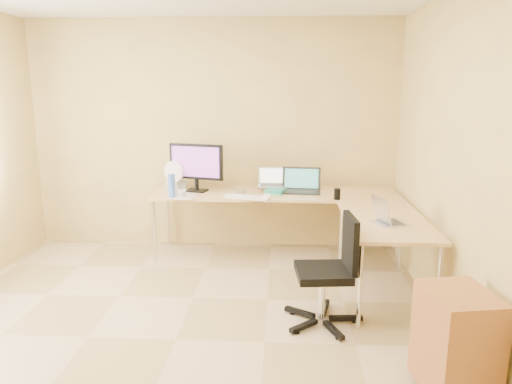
# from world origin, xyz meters

# --- Properties ---
(floor) EXTENTS (4.50, 4.50, 0.00)m
(floor) POSITION_xyz_m (0.00, 0.00, 0.00)
(floor) COLOR tan
(floor) RESTS_ON ground
(wall_back) EXTENTS (4.50, 0.00, 4.50)m
(wall_back) POSITION_xyz_m (0.00, 2.25, 1.30)
(wall_back) COLOR #D5B864
(wall_back) RESTS_ON ground
(wall_right) EXTENTS (0.00, 4.50, 4.50)m
(wall_right) POSITION_xyz_m (2.10, 0.00, 1.30)
(wall_right) COLOR #D5B864
(wall_right) RESTS_ON ground
(desk_main) EXTENTS (2.65, 0.70, 0.73)m
(desk_main) POSITION_xyz_m (0.72, 1.85, 0.36)
(desk_main) COLOR tan
(desk_main) RESTS_ON ground
(desk_return) EXTENTS (0.70, 1.30, 0.73)m
(desk_return) POSITION_xyz_m (1.70, 0.85, 0.36)
(desk_return) COLOR tan
(desk_return) RESTS_ON ground
(monitor) EXTENTS (0.64, 0.35, 0.53)m
(monitor) POSITION_xyz_m (-0.14, 1.86, 0.99)
(monitor) COLOR black
(monitor) RESTS_ON desk_main
(book_stack) EXTENTS (0.26, 0.30, 0.04)m
(book_stack) POSITION_xyz_m (0.73, 1.85, 0.75)
(book_stack) COLOR #218073
(book_stack) RESTS_ON desk_main
(laptop_center) EXTENTS (0.32, 0.25, 0.20)m
(laptop_center) POSITION_xyz_m (0.69, 1.96, 0.87)
(laptop_center) COLOR #ABADBD
(laptop_center) RESTS_ON desk_main
(laptop_black) EXTENTS (0.44, 0.34, 0.26)m
(laptop_black) POSITION_xyz_m (1.00, 1.86, 0.86)
(laptop_black) COLOR black
(laptop_black) RESTS_ON desk_main
(keyboard) EXTENTS (0.49, 0.25, 0.02)m
(keyboard) POSITION_xyz_m (0.44, 1.55, 0.74)
(keyboard) COLOR white
(keyboard) RESTS_ON desk_main
(mouse) EXTENTS (0.12, 0.10, 0.04)m
(mouse) POSITION_xyz_m (0.64, 1.62, 0.75)
(mouse) COLOR silver
(mouse) RESTS_ON desk_main
(mug) EXTENTS (0.11, 0.11, 0.08)m
(mug) POSITION_xyz_m (-0.24, 1.55, 0.77)
(mug) COLOR silver
(mug) RESTS_ON desk_main
(cd_stack) EXTENTS (0.17, 0.17, 0.03)m
(cd_stack) POSITION_xyz_m (0.35, 1.77, 0.75)
(cd_stack) COLOR silver
(cd_stack) RESTS_ON desk_main
(water_bottle) EXTENTS (0.08, 0.08, 0.25)m
(water_bottle) POSITION_xyz_m (-0.35, 1.55, 0.85)
(water_bottle) COLOR #4067CF
(water_bottle) RESTS_ON desk_main
(papers) EXTENTS (0.21, 0.29, 0.01)m
(papers) POSITION_xyz_m (-0.22, 1.58, 0.73)
(papers) COLOR beige
(papers) RESTS_ON desk_main
(white_box) EXTENTS (0.24, 0.17, 0.08)m
(white_box) POSITION_xyz_m (-0.40, 2.05, 0.77)
(white_box) COLOR beige
(white_box) RESTS_ON desk_main
(desk_fan) EXTENTS (0.31, 0.31, 0.30)m
(desk_fan) POSITION_xyz_m (-0.39, 1.92, 0.88)
(desk_fan) COLOR white
(desk_fan) RESTS_ON desk_main
(black_cup) EXTENTS (0.08, 0.08, 0.11)m
(black_cup) POSITION_xyz_m (1.36, 1.55, 0.79)
(black_cup) COLOR black
(black_cup) RESTS_ON desk_main
(laptop_return) EXTENTS (0.36, 0.32, 0.20)m
(laptop_return) POSITION_xyz_m (1.71, 0.69, 0.83)
(laptop_return) COLOR silver
(laptop_return) RESTS_ON desk_return
(office_chair) EXTENTS (0.59, 0.59, 0.90)m
(office_chair) POSITION_xyz_m (1.12, 0.32, 0.50)
(office_chair) COLOR black
(office_chair) RESTS_ON ground
(cabinet) EXTENTS (0.45, 0.52, 0.64)m
(cabinet) POSITION_xyz_m (1.85, -0.56, 0.36)
(cabinet) COLOR brown
(cabinet) RESTS_ON ground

